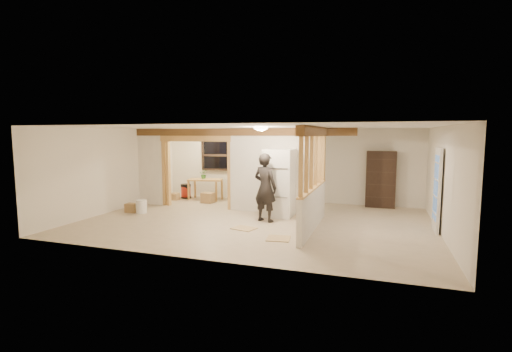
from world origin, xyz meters
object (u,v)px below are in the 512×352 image
(refrigerator, at_px, (279,183))
(shop_vac, at_px, (186,191))
(work_table, at_px, (205,189))
(woman, at_px, (265,187))
(bookshelf, at_px, (381,179))

(refrigerator, bearing_deg, shop_vac, 155.18)
(work_table, bearing_deg, refrigerator, -41.30)
(woman, xyz_separation_m, bookshelf, (2.90, 2.99, -0.02))
(bookshelf, bearing_deg, work_table, -175.35)
(refrigerator, bearing_deg, bookshelf, 39.98)
(refrigerator, xyz_separation_m, woman, (-0.19, -0.72, -0.04))
(refrigerator, relative_size, work_table, 1.63)
(woman, distance_m, work_table, 3.95)
(work_table, bearing_deg, shop_vac, 163.45)
(refrigerator, height_order, work_table, refrigerator)
(work_table, xyz_separation_m, shop_vac, (-0.82, 0.07, -0.11))
(refrigerator, relative_size, woman, 1.04)
(shop_vac, height_order, bookshelf, bookshelf)
(refrigerator, height_order, shop_vac, refrigerator)
(refrigerator, relative_size, bookshelf, 1.06)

